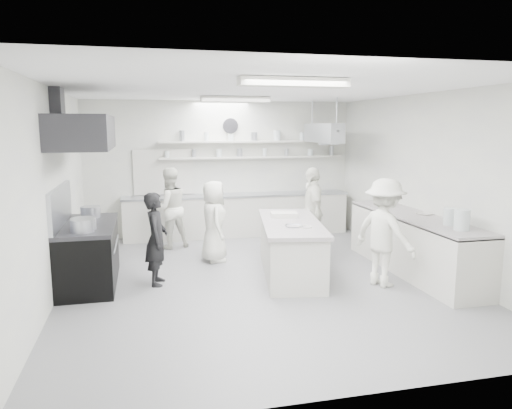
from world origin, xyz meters
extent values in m
cube|color=gray|center=(0.00, 0.00, -0.01)|extent=(6.00, 7.00, 0.02)
cube|color=white|center=(0.00, 0.00, 3.01)|extent=(6.00, 7.00, 0.02)
cube|color=silver|center=(0.00, 3.50, 1.50)|extent=(6.00, 0.04, 3.00)
cube|color=silver|center=(0.00, -3.50, 1.50)|extent=(6.00, 0.04, 3.00)
cube|color=silver|center=(-3.00, 0.00, 1.50)|extent=(0.04, 7.00, 3.00)
cube|color=silver|center=(3.00, 0.00, 1.50)|extent=(0.04, 7.00, 3.00)
cube|color=black|center=(-2.60, 0.40, 0.45)|extent=(0.80, 1.80, 0.90)
cube|color=#2E2D32|center=(-2.60, 0.40, 2.35)|extent=(0.85, 2.00, 0.50)
cube|color=silver|center=(0.30, 3.20, 0.46)|extent=(5.00, 0.60, 0.92)
cube|color=silver|center=(0.70, 3.37, 1.75)|extent=(4.20, 0.26, 0.04)
cube|color=silver|center=(0.70, 3.37, 2.10)|extent=(4.20, 0.26, 0.04)
cube|color=black|center=(-1.30, 3.48, 1.45)|extent=(1.30, 0.04, 1.00)
cylinder|color=silver|center=(0.20, 3.46, 2.45)|extent=(0.32, 0.05, 0.32)
cube|color=silver|center=(2.65, -0.20, 0.47)|extent=(0.74, 3.30, 0.94)
cube|color=#A8ABB5|center=(2.00, 2.40, 2.30)|extent=(0.30, 1.60, 0.40)
cube|color=silver|center=(0.00, -1.80, 2.94)|extent=(1.30, 0.25, 0.10)
cube|color=silver|center=(0.00, 1.80, 2.94)|extent=(1.30, 0.25, 0.10)
cube|color=silver|center=(0.61, 0.18, 0.42)|extent=(1.26, 2.41, 0.85)
cylinder|color=#A8ABB5|center=(-2.60, -0.04, 1.02)|extent=(0.35, 0.35, 0.22)
imported|color=black|center=(-1.57, 0.15, 0.72)|extent=(0.41, 0.57, 1.44)
imported|color=white|center=(-1.25, 2.43, 0.81)|extent=(0.94, 0.83, 1.63)
imported|color=white|center=(-0.52, 1.24, 0.74)|extent=(0.49, 0.74, 1.47)
imported|color=white|center=(1.39, 1.30, 0.84)|extent=(0.56, 1.04, 1.68)
imported|color=white|center=(1.83, -0.71, 0.83)|extent=(1.00, 1.23, 1.66)
imported|color=#A8ABB5|center=(0.53, -0.23, 0.88)|extent=(0.32, 0.32, 0.07)
imported|color=silver|center=(0.67, -0.34, 0.88)|extent=(0.27, 0.27, 0.07)
imported|color=silver|center=(2.84, -0.17, 0.97)|extent=(0.32, 0.32, 0.06)
camera|label=1|loc=(-1.73, -7.22, 2.43)|focal=33.63mm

